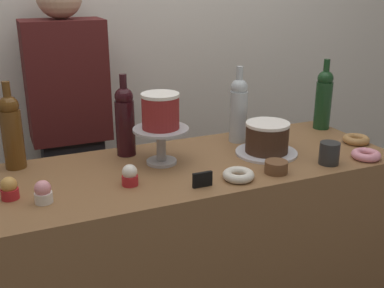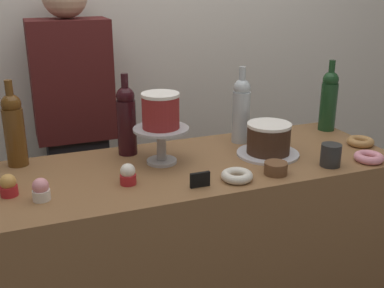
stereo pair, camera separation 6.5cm
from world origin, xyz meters
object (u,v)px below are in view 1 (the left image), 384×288
donut_pink (366,155)px  cookie_stack (276,167)px  chocolate_round_cake (267,137)px  barista_figure (72,140)px  coffee_cup_ceramic (329,153)px  cupcake_strawberry (43,192)px  price_sign_chalkboard (202,180)px  donut_maple (356,139)px  cupcake_vanilla (130,175)px  white_layer_cake (160,111)px  cake_stand_pedestal (161,140)px  wine_bottle_amber (12,131)px  wine_bottle_green (324,98)px  donut_sugar (238,175)px  cupcake_caramel (9,189)px  wine_bottle_dark_red (125,120)px  wine_bottle_clear (239,109)px

donut_pink → cookie_stack: (-0.40, 0.02, 0.01)m
chocolate_round_cake → barista_figure: size_ratio=0.11×
cookie_stack → coffee_cup_ceramic: bearing=-1.1°
cupcake_strawberry → price_sign_chalkboard: cupcake_strawberry is taller
chocolate_round_cake → cupcake_strawberry: size_ratio=2.35×
donut_maple → price_sign_chalkboard: price_sign_chalkboard is taller
price_sign_chalkboard → chocolate_round_cake: bearing=27.0°
donut_maple → cupcake_vanilla: bearing=-177.9°
white_layer_cake → cookie_stack: 0.47m
cake_stand_pedestal → wine_bottle_amber: wine_bottle_amber is taller
price_sign_chalkboard → white_layer_cake: bearing=101.5°
price_sign_chalkboard → donut_maple: bearing=10.6°
donut_maple → barista_figure: barista_figure is taller
wine_bottle_green → donut_maple: (0.00, -0.24, -0.13)m
chocolate_round_cake → wine_bottle_green: wine_bottle_green is taller
chocolate_round_cake → donut_maple: chocolate_round_cake is taller
cake_stand_pedestal → cupcake_strawberry: cake_stand_pedestal is taller
cake_stand_pedestal → price_sign_chalkboard: bearing=-78.5°
cupcake_vanilla → donut_sugar: size_ratio=0.66×
chocolate_round_cake → cupcake_caramel: bearing=-178.3°
price_sign_chalkboard → coffee_cup_ceramic: coffee_cup_ceramic is taller
white_layer_cake → coffee_cup_ceramic: (0.58, -0.26, -0.16)m
wine_bottle_dark_red → donut_pink: 0.95m
wine_bottle_green → coffee_cup_ceramic: 0.48m
coffee_cup_ceramic → donut_pink: bearing=-5.2°
chocolate_round_cake → price_sign_chalkboard: bearing=-153.0°
white_layer_cake → cupcake_strawberry: white_layer_cake is taller
wine_bottle_dark_red → coffee_cup_ceramic: 0.80m
cake_stand_pedestal → barista_figure: bearing=112.0°
barista_figure → wine_bottle_amber: bearing=-122.5°
cake_stand_pedestal → wine_bottle_green: (0.85, 0.13, 0.05)m
donut_maple → coffee_cup_ceramic: coffee_cup_ceramic is taller
wine_bottle_amber → cupcake_caramel: 0.30m
cupcake_strawberry → cookie_stack: cupcake_strawberry is taller
cupcake_caramel → cookie_stack: bearing=-9.8°
cake_stand_pedestal → wine_bottle_dark_red: wine_bottle_dark_red is taller
donut_sugar → coffee_cup_ceramic: coffee_cup_ceramic is taller
donut_maple → price_sign_chalkboard: (-0.79, -0.15, 0.01)m
wine_bottle_amber → cupcake_caramel: size_ratio=4.38×
white_layer_cake → wine_bottle_dark_red: wine_bottle_dark_red is taller
cupcake_caramel → barista_figure: size_ratio=0.05×
wine_bottle_amber → cupcake_strawberry: wine_bottle_amber is taller
cupcake_vanilla → coffee_cup_ceramic: 0.76m
wine_bottle_green → cupcake_caramel: (-1.40, -0.22, -0.11)m
wine_bottle_clear → donut_sugar: size_ratio=2.91×
donut_sugar → donut_pink: bearing=-2.2°
cupcake_caramel → wine_bottle_clear: bearing=12.9°
cake_stand_pedestal → white_layer_cake: white_layer_cake is taller
wine_bottle_green → cookie_stack: size_ratio=3.87×
cake_stand_pedestal → cupcake_caramel: cake_stand_pedestal is taller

